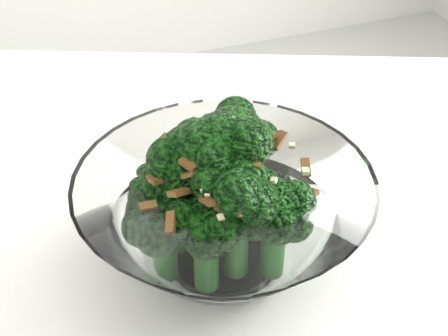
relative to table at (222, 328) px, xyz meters
name	(u,v)px	position (x,y,z in m)	size (l,w,h in m)	color
table	(222,328)	(0.00, 0.00, 0.00)	(1.42, 1.20, 0.75)	white
broccoli_dish	(222,210)	(0.01, 0.02, 0.12)	(0.24, 0.24, 0.15)	white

